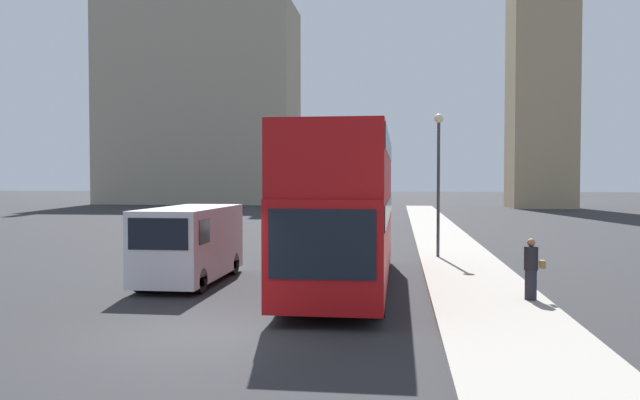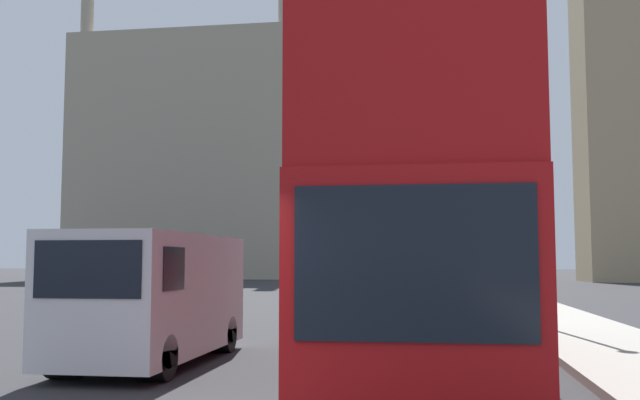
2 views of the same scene
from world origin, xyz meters
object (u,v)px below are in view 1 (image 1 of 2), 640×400
at_px(white_van, 190,242).
at_px(parked_sedan, 300,212).
at_px(red_double_decker_bus, 345,202).
at_px(pedestrian, 531,269).
at_px(street_lamp, 439,163).

height_order(white_van, parked_sedan, white_van).
bearing_deg(white_van, red_double_decker_bus, -1.01).
bearing_deg(pedestrian, parked_sedan, 109.19).
height_order(white_van, pedestrian, white_van).
xyz_separation_m(red_double_decker_bus, pedestrian, (4.86, -2.14, -1.57)).
distance_m(red_double_decker_bus, parked_sedan, 29.54).
relative_size(pedestrian, street_lamp, 0.28).
height_order(red_double_decker_bus, parked_sedan, red_double_decker_bus).
relative_size(red_double_decker_bus, street_lamp, 1.98).
bearing_deg(red_double_decker_bus, white_van, 178.99).
bearing_deg(pedestrian, white_van, 166.97).
distance_m(street_lamp, parked_sedan, 24.42).
xyz_separation_m(red_double_decker_bus, white_van, (-4.75, 0.08, -1.25)).
xyz_separation_m(pedestrian, street_lamp, (-1.77, 8.54, 2.89)).
bearing_deg(red_double_decker_bus, street_lamp, 64.26).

